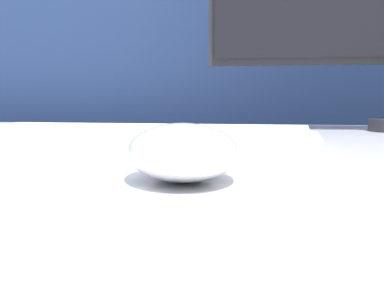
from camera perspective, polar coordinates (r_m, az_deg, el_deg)
The scene contains 3 objects.
partition_panel at distance 1.24m, azimuth 7.19°, elevation 4.47°, with size 5.00×0.03×1.50m.
computer_mouse_near at distance 0.36m, azimuth -1.02°, elevation -0.80°, with size 0.10×0.14×0.04m.
keyboard at distance 0.59m, azimuth -5.37°, elevation 0.68°, with size 0.38×0.15×0.02m.
Camera 1 is at (0.06, -0.58, 0.76)m, focal length 50.00 mm.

